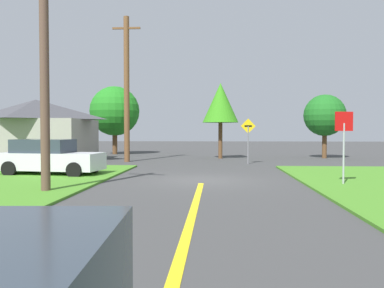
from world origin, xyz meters
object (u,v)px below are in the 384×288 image
parked_car_near_building (50,157)px  oak_tree_right (325,115)px  direction_sign (248,136)px  barn (36,130)px  stop_sign (344,134)px  utility_pole_near (44,72)px  utility_pole_mid (127,88)px  pine_tree_center (115,111)px  oak_tree_left (220,103)px

parked_car_near_building → oak_tree_right: size_ratio=1.01×
parked_car_near_building → direction_sign: (9.38, 6.72, 0.90)m
parked_car_near_building → barn: barn is taller
stop_sign → utility_pole_near: (-10.09, -2.19, 2.00)m
utility_pole_mid → pine_tree_center: 8.75m
utility_pole_near → utility_pole_mid: bearing=91.1°
utility_pole_near → pine_tree_center: 21.47m
stop_sign → pine_tree_center: bearing=-68.8°
stop_sign → utility_pole_mid: 15.25m
oak_tree_left → barn: bearing=-165.7°
oak_tree_right → barn: (-19.79, -3.86, -1.08)m
pine_tree_center → utility_pole_mid: bearing=-70.7°
oak_tree_left → pine_tree_center: 10.11m
stop_sign → oak_tree_right: 15.44m
direction_sign → oak_tree_right: (5.97, 5.51, 1.41)m
stop_sign → utility_pole_mid: (-10.34, 10.84, 2.86)m
utility_pole_near → pine_tree_center: size_ratio=1.30×
oak_tree_left → direction_sign: bearing=-71.4°
stop_sign → barn: bearing=-47.7°
parked_car_near_building → pine_tree_center: pine_tree_center is taller
utility_pole_mid → oak_tree_left: size_ratio=1.71×
parked_car_near_building → oak_tree_right: 19.77m
utility_pole_near → utility_pole_mid: 13.07m
utility_pole_mid → oak_tree_right: size_ratio=2.01×
utility_pole_mid → pine_tree_center: (-2.87, 8.20, -1.07)m
parked_car_near_building → direction_sign: 11.58m
direction_sign → barn: bearing=173.2°
stop_sign → oak_tree_right: oak_tree_right is taller
stop_sign → pine_tree_center: size_ratio=0.47×
pine_tree_center → oak_tree_left: bearing=-28.1°
parked_car_near_building → oak_tree_left: 14.24m
stop_sign → oak_tree_right: (3.29, 15.03, 1.24)m
oak_tree_right → barn: size_ratio=0.68×
utility_pole_mid → parked_car_near_building: bearing=-102.1°
utility_pole_near → oak_tree_right: size_ratio=1.62×
oak_tree_left → stop_sign: bearing=-73.3°
stop_sign → oak_tree_left: 15.07m
oak_tree_right → direction_sign: bearing=-137.3°
direction_sign → utility_pole_mid: bearing=170.2°
parked_car_near_building → direction_sign: bearing=42.9°
oak_tree_left → pine_tree_center: pine_tree_center is taller
direction_sign → oak_tree_right: bearing=42.7°
barn → utility_pole_near: bearing=-64.4°
stop_sign → parked_car_near_building: 12.43m
oak_tree_left → oak_tree_right: size_ratio=1.17×
utility_pole_near → direction_sign: (7.41, 11.71, -2.17)m
utility_pole_near → pine_tree_center: (-3.12, 21.24, -0.21)m
utility_pole_near → direction_sign: 14.03m
direction_sign → barn: 13.93m
utility_pole_near → barn: (-6.41, 13.37, -1.84)m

